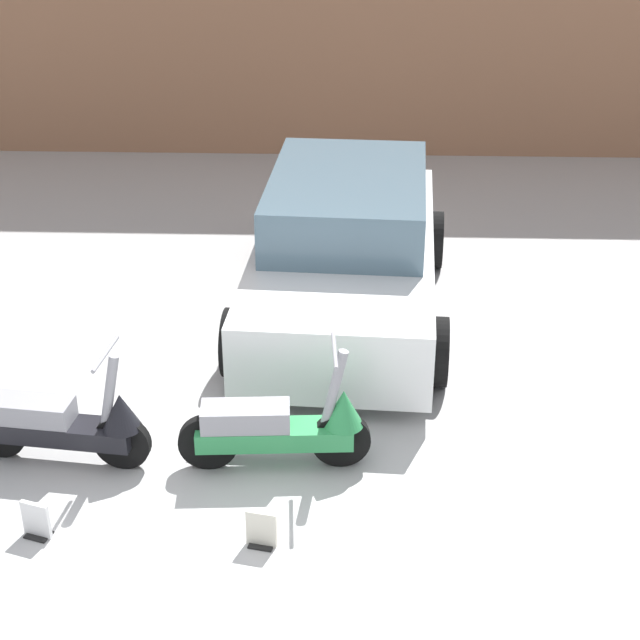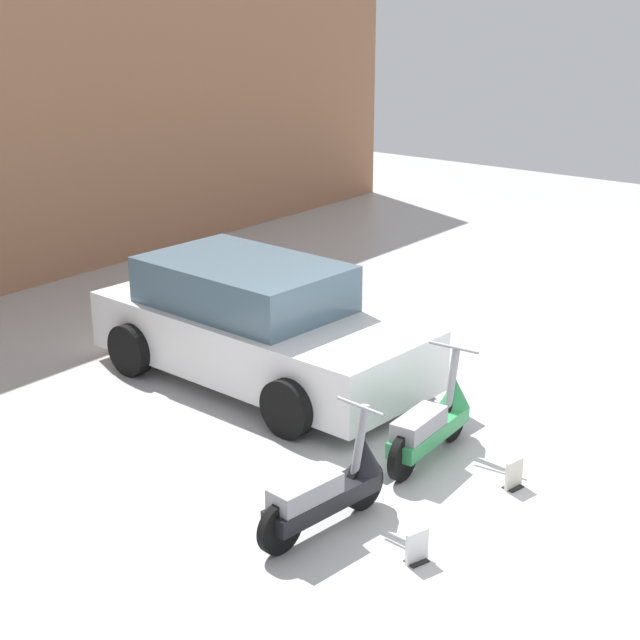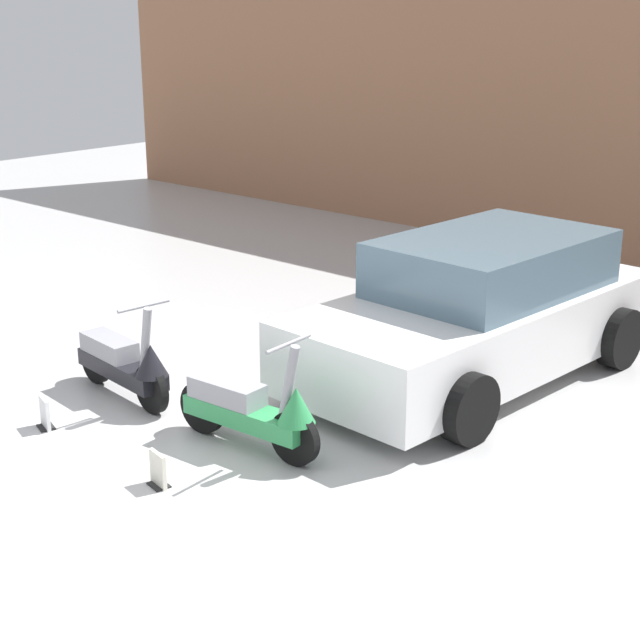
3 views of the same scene
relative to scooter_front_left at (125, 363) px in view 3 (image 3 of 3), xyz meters
name	(u,v)px [view 3 (image 3 of 3)]	position (x,y,z in m)	size (l,w,h in m)	color
ground_plane	(137,471)	(1.17, -0.83, -0.33)	(28.00, 28.00, 0.00)	#B2B2B2
wall_back	(637,107)	(1.17, 7.29, 1.70)	(19.60, 0.12, 4.06)	#9E6B4C
scooter_front_left	(125,363)	(0.00, 0.00, 0.00)	(1.35, 0.49, 0.94)	black
scooter_front_right	(253,409)	(1.55, 0.00, 0.01)	(1.38, 0.50, 0.96)	black
car_rear_left	(479,311)	(1.97, 2.49, 0.28)	(2.01, 3.89, 1.29)	white
placard_near_left_scooter	(45,415)	(0.00, -0.83, -0.22)	(0.20, 0.16, 0.26)	black
placard_near_right_scooter	(158,471)	(1.47, -0.87, -0.22)	(0.20, 0.15, 0.26)	black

